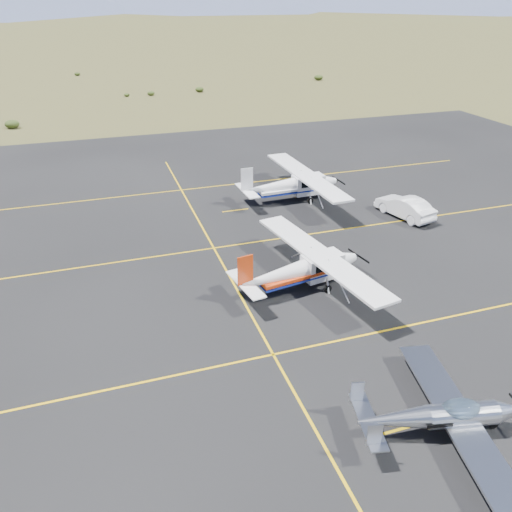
{
  "coord_description": "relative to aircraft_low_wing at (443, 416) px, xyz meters",
  "views": [
    {
      "loc": [
        -12.2,
        -14.44,
        14.27
      ],
      "look_at": [
        -4.74,
        8.3,
        1.6
      ],
      "focal_mm": 35.0,
      "sensor_mm": 36.0,
      "label": 1
    }
  ],
  "objects": [
    {
      "name": "ground",
      "position": [
        1.76,
        4.1,
        -0.86
      ],
      "size": [
        1600.0,
        1600.0,
        0.0
      ],
      "primitive_type": "plane",
      "color": "#383D1C",
      "rests_on": "ground"
    },
    {
      "name": "apron",
      "position": [
        1.76,
        11.1,
        -0.86
      ],
      "size": [
        72.0,
        72.0,
        0.02
      ],
      "primitive_type": "cube",
      "color": "black",
      "rests_on": "ground"
    },
    {
      "name": "aircraft_low_wing",
      "position": [
        0.0,
        0.0,
        0.0
      ],
      "size": [
        6.05,
        8.31,
        1.8
      ],
      "rotation": [
        0.0,
        0.0,
        -0.21
      ],
      "color": "silver",
      "rests_on": "apron"
    },
    {
      "name": "aircraft_cessna",
      "position": [
        -0.85,
        10.95,
        0.38
      ],
      "size": [
        6.72,
        11.07,
        2.79
      ],
      "rotation": [
        0.0,
        0.0,
        0.17
      ],
      "color": "white",
      "rests_on": "apron"
    },
    {
      "name": "aircraft_plain",
      "position": [
        3.44,
        23.19,
        0.47
      ],
      "size": [
        7.07,
        11.81,
        2.99
      ],
      "rotation": [
        0.0,
        0.0,
        0.04
      ],
      "color": "white",
      "rests_on": "apron"
    },
    {
      "name": "sedan",
      "position": [
        9.93,
        17.72,
        -0.1
      ],
      "size": [
        2.62,
        4.81,
        1.5
      ],
      "primitive_type": "imported",
      "rotation": [
        0.0,
        0.0,
        3.38
      ],
      "color": "white",
      "rests_on": "apron"
    }
  ]
}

